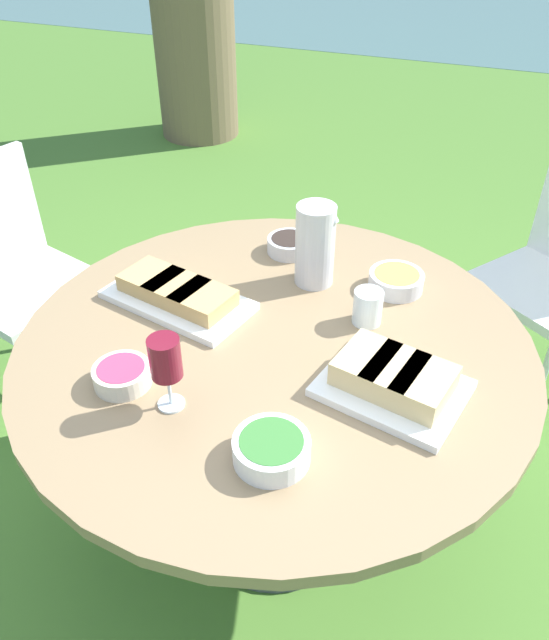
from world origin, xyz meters
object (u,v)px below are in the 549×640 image
Objects in this scene: dining_table at (274,371)px; chair_near_right at (11,265)px; handbag at (253,268)px; water_pitcher at (315,245)px; wine_glass at (165,360)px.

chair_near_right is at bearing 165.19° from dining_table.
handbag is (-0.58, 1.18, -0.51)m from dining_table.
water_pitcher reaches higher than dining_table.
handbag is (-0.45, 1.48, -0.74)m from wine_glass.
chair_near_right is at bearing -122.72° from handbag.
dining_table is 1.19m from chair_near_right.
chair_near_right is at bearing 149.37° from wine_glass.
wine_glass reaches higher than chair_near_right.
water_pitcher is 1.29m from handbag.
dining_table is 0.40m from wine_glass.
water_pitcher is 0.64× the size of handbag.
water_pitcher is 1.28× the size of wine_glass.
dining_table is at bearing -91.21° from water_pitcher.
water_pitcher is (0.01, 0.29, 0.22)m from dining_table.
handbag is at bearing 57.28° from chair_near_right.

